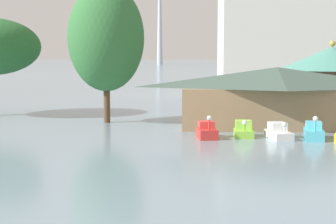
% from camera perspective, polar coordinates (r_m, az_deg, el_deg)
% --- Properties ---
extents(pedal_boat_red, '(1.69, 2.70, 1.85)m').
position_cam_1_polar(pedal_boat_red, '(40.62, 4.18, -2.07)').
color(pedal_boat_red, red).
rests_on(pedal_boat_red, ground).
extents(pedal_boat_lime, '(1.52, 2.28, 1.42)m').
position_cam_1_polar(pedal_boat_lime, '(41.56, 8.11, -1.96)').
color(pedal_boat_lime, '#8CCC3F').
rests_on(pedal_boat_lime, ground).
extents(pedal_boat_white, '(1.84, 3.17, 1.41)m').
position_cam_1_polar(pedal_boat_white, '(41.18, 11.77, -2.14)').
color(pedal_boat_white, white).
rests_on(pedal_boat_white, ground).
extents(pedal_boat_cyan, '(1.77, 3.16, 1.88)m').
position_cam_1_polar(pedal_boat_cyan, '(41.52, 15.36, -2.08)').
color(pedal_boat_cyan, '#4CB7CC').
rests_on(pedal_boat_cyan, ground).
extents(boathouse, '(17.81, 7.37, 5.28)m').
position_cam_1_polar(boathouse, '(47.44, 11.59, 1.71)').
color(boathouse, '#9E7F5B').
rests_on(boathouse, ground).
extents(green_roof_pavilion, '(12.54, 12.54, 8.03)m').
position_cam_1_polar(green_roof_pavilion, '(64.56, 17.15, 3.98)').
color(green_roof_pavilion, brown).
rests_on(green_roof_pavilion, ground).
extents(shoreline_tree_mid, '(7.10, 7.10, 12.92)m').
position_cam_1_polar(shoreline_tree_mid, '(50.08, -6.66, 7.92)').
color(shoreline_tree_mid, brown).
rests_on(shoreline_tree_mid, ground).
extents(background_building_block, '(30.04, 18.03, 19.90)m').
position_cam_1_polar(background_building_block, '(90.43, 15.09, 8.17)').
color(background_building_block, silver).
rests_on(background_building_block, ground).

